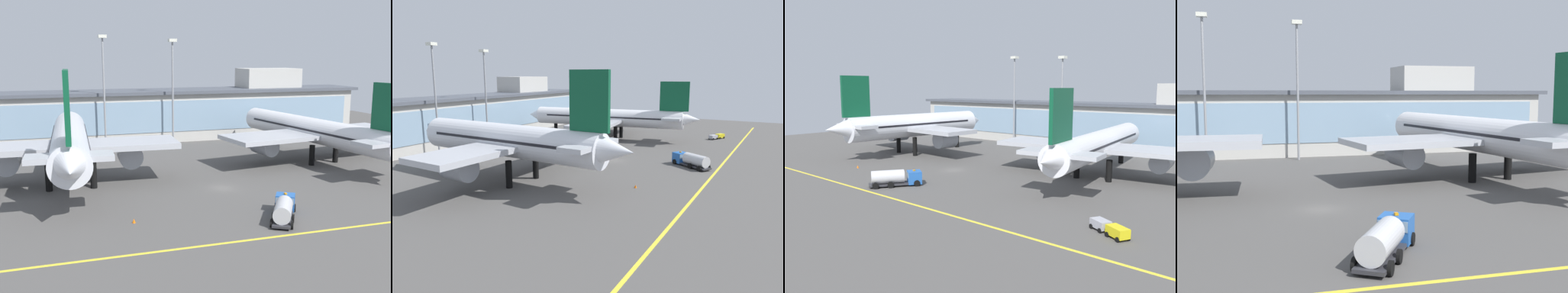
# 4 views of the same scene
# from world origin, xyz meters

# --- Properties ---
(ground_plane) EXTENTS (180.00, 180.00, 0.00)m
(ground_plane) POSITION_xyz_m (0.00, 0.00, 0.00)
(ground_plane) COLOR #514F4C
(taxiway_centreline_stripe) EXTENTS (144.00, 0.50, 0.01)m
(taxiway_centreline_stripe) POSITION_xyz_m (0.00, -22.00, 0.01)
(taxiway_centreline_stripe) COLOR yellow
(taxiway_centreline_stripe) RESTS_ON ground
(terminal_building) EXTENTS (113.14, 14.00, 18.11)m
(terminal_building) POSITION_xyz_m (1.72, 49.21, 6.98)
(terminal_building) COLOR beige
(terminal_building) RESTS_ON ground
(airliner_near_left) EXTENTS (36.64, 48.43, 19.80)m
(airliner_near_left) POSITION_xyz_m (-23.70, 9.60, 7.26)
(airliner_near_left) COLOR black
(airliner_near_left) RESTS_ON ground
(airliner_near_right) EXTENTS (40.57, 52.80, 17.05)m
(airliner_near_right) POSITION_xyz_m (25.50, 13.75, 6.22)
(airliner_near_right) COLOR black
(airliner_near_right) RESTS_ON ground
(fuel_tanker_truck) EXTENTS (6.84, 8.96, 2.90)m
(fuel_tanker_truck) POSITION_xyz_m (2.50, -16.37, 1.51)
(fuel_tanker_truck) COLOR black
(fuel_tanker_truck) RESTS_ON ground
(apron_light_mast_west) EXTENTS (1.80, 1.80, 25.49)m
(apron_light_mast_west) POSITION_xyz_m (2.16, 39.64, 16.49)
(apron_light_mast_west) COLOR gray
(apron_light_mast_west) RESTS_ON ground
(apron_light_mast_centre) EXTENTS (1.80, 1.80, 26.23)m
(apron_light_mast_centre) POSITION_xyz_m (-14.13, 39.93, 16.89)
(apron_light_mast_centre) COLOR gray
(apron_light_mast_centre) RESTS_ON ground
(safety_cone) EXTENTS (0.46, 0.46, 0.57)m
(safety_cone) POSITION_xyz_m (-17.03, -11.97, 0.29)
(safety_cone) COLOR orange
(safety_cone) RESTS_ON ground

